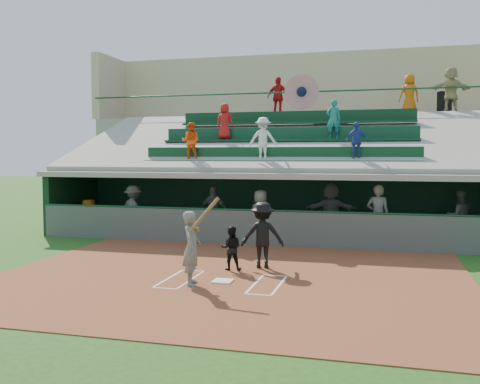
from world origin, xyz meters
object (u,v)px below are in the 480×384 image
(home_plate, at_px, (223,281))
(trash_bin, at_px, (444,103))
(catcher, at_px, (231,248))
(water_cooler, at_px, (89,206))
(white_table, at_px, (90,222))
(batter_at_plate, at_px, (192,247))

(home_plate, height_order, trash_bin, trash_bin)
(home_plate, distance_m, trash_bin, 14.99)
(home_plate, relative_size, catcher, 0.40)
(water_cooler, relative_size, trash_bin, 0.46)
(catcher, bearing_deg, white_table, -47.02)
(water_cooler, bearing_deg, home_plate, -41.14)
(batter_at_plate, relative_size, trash_bin, 2.12)
(batter_at_plate, distance_m, trash_bin, 15.35)
(catcher, height_order, trash_bin, trash_bin)
(trash_bin, bearing_deg, batter_at_plate, -116.15)
(catcher, bearing_deg, water_cooler, -47.08)
(water_cooler, height_order, trash_bin, trash_bin)
(white_table, height_order, water_cooler, water_cooler)
(home_plate, bearing_deg, white_table, 138.86)
(water_cooler, bearing_deg, catcher, -35.35)
(home_plate, xyz_separation_m, water_cooler, (-6.96, 6.08, 0.97))
(white_table, bearing_deg, water_cooler, 123.78)
(white_table, bearing_deg, batter_at_plate, -60.54)
(white_table, distance_m, water_cooler, 0.59)
(white_table, height_order, trash_bin, trash_bin)
(home_plate, xyz_separation_m, catcher, (-0.16, 1.25, 0.53))
(home_plate, relative_size, water_cooler, 1.01)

